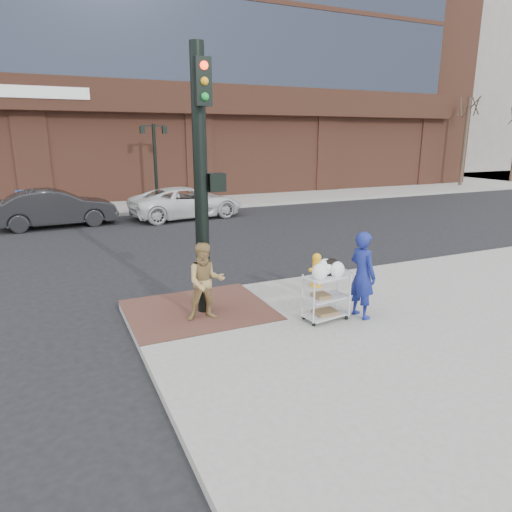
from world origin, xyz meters
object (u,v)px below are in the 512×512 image
sedan_dark (56,208)px  minivan_white (187,202)px  lamp_post (155,155)px  utility_cart (326,293)px  traffic_signal_pole (202,176)px  fire_hydrant (316,270)px  woman_blue (362,275)px  pedestrian_tan (206,282)px

sedan_dark → minivan_white: size_ratio=0.92×
lamp_post → sedan_dark: size_ratio=0.87×
lamp_post → utility_cart: lamp_post is taller
traffic_signal_pole → fire_hydrant: traffic_signal_pole is taller
utility_cart → minivan_white: bearing=85.4°
lamp_post → traffic_signal_pole: (-2.48, -15.23, 0.21)m
woman_blue → utility_cart: size_ratio=1.44×
woman_blue → pedestrian_tan: bearing=60.9°
traffic_signal_pole → utility_cart: 3.19m
minivan_white → fire_hydrant: bearing=172.8°
lamp_post → pedestrian_tan: bearing=-99.4°
lamp_post → pedestrian_tan: lamp_post is taller
lamp_post → fire_hydrant: lamp_post is taller
pedestrian_tan → minivan_white: (3.08, 11.90, -0.21)m
woman_blue → pedestrian_tan: size_ratio=1.13×
lamp_post → pedestrian_tan: size_ratio=2.67×
minivan_white → utility_cart: bearing=168.9°
utility_cart → sedan_dark: bearing=108.4°
woman_blue → utility_cart: bearing=70.9°
pedestrian_tan → lamp_post: bearing=89.9°
pedestrian_tan → woman_blue: bearing=-12.7°
pedestrian_tan → sedan_dark: 12.28m
sedan_dark → fire_hydrant: size_ratio=5.79×
woman_blue → sedan_dark: woman_blue is taller
traffic_signal_pole → sedan_dark: size_ratio=1.08×
utility_cart → lamp_post: bearing=88.1°
fire_hydrant → utility_cart: bearing=-116.8°
minivan_white → fire_hydrant: (-0.13, -11.09, -0.14)m
utility_cart → fire_hydrant: bearing=63.2°
fire_hydrant → minivan_white: bearing=89.3°
pedestrian_tan → sedan_dark: (-2.28, 12.06, -0.14)m
traffic_signal_pole → utility_cart: traffic_signal_pole is taller
lamp_post → pedestrian_tan: 15.93m
traffic_signal_pole → fire_hydrant: (2.83, 0.41, -2.27)m
sedan_dark → traffic_signal_pole: bearing=-172.7°
pedestrian_tan → fire_hydrant: size_ratio=1.88×
lamp_post → utility_cart: size_ratio=3.41×
utility_cart → woman_blue: bearing=-12.1°
lamp_post → fire_hydrant: size_ratio=5.02×
lamp_post → minivan_white: bearing=-82.6°
traffic_signal_pole → fire_hydrant: 3.65m
lamp_post → utility_cart: (-0.55, -16.59, -1.94)m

